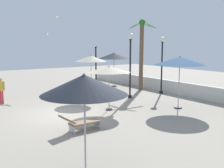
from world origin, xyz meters
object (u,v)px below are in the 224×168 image
(lamp_post_2, at_px, (162,57))
(patio_umbrella_0, at_px, (180,61))
(patio_umbrella_5, at_px, (109,70))
(guest_0, at_px, (1,88))
(patio_umbrella_4, at_px, (84,86))
(lamp_post_1, at_px, (96,62))
(seagull_0, at_px, (48,34))
(seagull_1, at_px, (57,17))
(lamp_post_3, at_px, (130,56))
(palm_tree_0, at_px, (142,48))
(lounge_chair_2, at_px, (76,87))
(patio_umbrella_1, at_px, (114,56))
(lounge_chair_1, at_px, (80,122))
(patio_umbrella_2, at_px, (91,59))

(lamp_post_2, bearing_deg, patio_umbrella_0, -32.56)
(patio_umbrella_5, xyz_separation_m, guest_0, (-5.23, -4.90, -1.33))
(patio_umbrella_4, bearing_deg, lamp_post_1, 148.41)
(patio_umbrella_0, relative_size, seagull_0, 3.07)
(patio_umbrella_5, distance_m, seagull_1, 5.02)
(lamp_post_2, height_order, lamp_post_3, lamp_post_3)
(patio_umbrella_4, height_order, palm_tree_0, palm_tree_0)
(lamp_post_1, bearing_deg, guest_0, -82.34)
(lamp_post_1, height_order, lounge_chair_2, lamp_post_1)
(patio_umbrella_0, relative_size, patio_umbrella_4, 1.04)
(lamp_post_3, xyz_separation_m, seagull_1, (-1.42, -4.84, 2.52))
(lamp_post_2, relative_size, lamp_post_3, 0.96)
(guest_0, bearing_deg, lamp_post_2, 74.36)
(lamp_post_1, distance_m, lounge_chair_2, 2.64)
(guest_0, xyz_separation_m, seagull_1, (1.67, 3.28, 4.48))
(patio_umbrella_4, height_order, guest_0, patio_umbrella_4)
(lamp_post_1, bearing_deg, palm_tree_0, 57.75)
(lamp_post_1, height_order, lamp_post_2, lamp_post_2)
(patio_umbrella_4, xyz_separation_m, palm_tree_0, (-10.59, 10.99, 0.84))
(patio_umbrella_5, relative_size, seagull_1, 2.80)
(patio_umbrella_0, height_order, patio_umbrella_1, patio_umbrella_0)
(lounge_chair_1, xyz_separation_m, seagull_1, (-5.98, 1.50, 5.13))
(patio_umbrella_1, height_order, patio_umbrella_5, patio_umbrella_1)
(patio_umbrella_5, height_order, lamp_post_2, lamp_post_2)
(patio_umbrella_0, height_order, seagull_1, seagull_1)
(patio_umbrella_4, bearing_deg, seagull_1, 161.41)
(patio_umbrella_4, xyz_separation_m, guest_0, (-11.59, 0.06, -1.66))
(patio_umbrella_5, distance_m, lamp_post_3, 3.91)
(patio_umbrella_2, relative_size, palm_tree_0, 0.53)
(patio_umbrella_1, relative_size, lounge_chair_1, 1.67)
(patio_umbrella_1, bearing_deg, lounge_chair_2, -84.52)
(lamp_post_3, height_order, lounge_chair_2, lamp_post_3)
(patio_umbrella_4, xyz_separation_m, lamp_post_2, (-8.45, 11.25, 0.17))
(patio_umbrella_0, xyz_separation_m, guest_0, (-7.20, -8.60, -1.81))
(lamp_post_3, height_order, seagull_0, seagull_0)
(palm_tree_0, relative_size, lounge_chair_2, 3.06)
(palm_tree_0, bearing_deg, guest_0, -95.21)
(patio_umbrella_2, distance_m, palm_tree_0, 5.32)
(patio_umbrella_1, height_order, patio_umbrella_2, patio_umbrella_1)
(patio_umbrella_2, relative_size, lamp_post_3, 0.67)
(patio_umbrella_0, distance_m, lounge_chair_1, 7.26)
(lamp_post_2, relative_size, seagull_0, 4.29)
(lamp_post_1, bearing_deg, patio_umbrella_5, -24.11)
(patio_umbrella_0, relative_size, patio_umbrella_2, 1.02)
(lamp_post_3, relative_size, seagull_1, 4.93)
(patio_umbrella_1, height_order, seagull_0, seagull_0)
(patio_umbrella_2, xyz_separation_m, palm_tree_0, (-0.69, 5.22, 0.73))
(patio_umbrella_5, relative_size, lamp_post_3, 0.57)
(patio_umbrella_1, xyz_separation_m, seagull_1, (3.48, -6.78, 2.71))
(patio_umbrella_1, height_order, lounge_chair_1, patio_umbrella_1)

